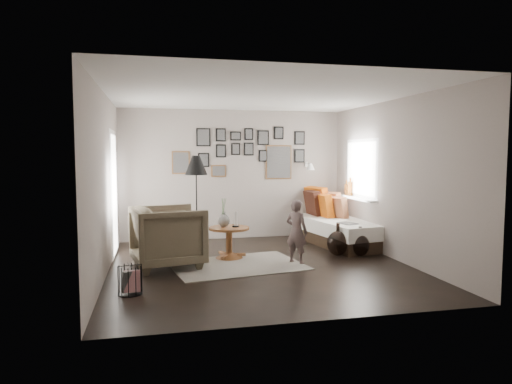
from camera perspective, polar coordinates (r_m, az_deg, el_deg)
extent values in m
plane|color=black|center=(7.11, 0.49, -9.20)|extent=(4.80, 4.80, 0.00)
plane|color=gray|center=(9.26, -2.87, 2.18)|extent=(4.50, 0.00, 4.50)
plane|color=gray|center=(4.62, 7.27, -0.45)|extent=(4.50, 0.00, 4.50)
plane|color=gray|center=(6.77, -18.39, 0.99)|extent=(0.00, 4.80, 4.80)
plane|color=gray|center=(7.74, 16.95, 1.47)|extent=(0.00, 4.80, 4.80)
plane|color=white|center=(6.96, 0.51, 12.06)|extent=(4.80, 4.80, 0.00)
plane|color=white|center=(7.98, -17.38, -0.25)|extent=(0.00, 2.14, 2.14)
plane|color=white|center=(7.98, -17.38, -0.25)|extent=(0.00, 1.88, 1.88)
plane|color=white|center=(7.98, -17.38, -0.25)|extent=(0.00, 1.93, 1.93)
plane|color=white|center=(8.79, 13.03, 2.90)|extent=(0.00, 1.30, 1.30)
plane|color=white|center=(8.79, 13.03, 2.90)|extent=(0.00, 1.14, 1.14)
cube|color=white|center=(8.80, 12.61, -0.81)|extent=(0.15, 1.32, 0.04)
cylinder|color=#8C4C14|center=(9.10, 11.69, 0.40)|extent=(0.10, 0.10, 0.28)
cylinder|color=#8C4C14|center=(9.26, 11.26, 0.29)|extent=(0.08, 0.08, 0.22)
cube|color=brown|center=(9.12, -9.38, 3.65)|extent=(0.35, 0.03, 0.45)
cube|color=black|center=(9.11, -9.38, 3.65)|extent=(0.30, 0.01, 0.40)
cube|color=black|center=(9.16, -6.60, 6.81)|extent=(0.28, 0.03, 0.36)
cube|color=black|center=(9.15, -6.59, 6.82)|extent=(0.23, 0.01, 0.31)
cube|color=black|center=(9.16, -6.57, 4.00)|extent=(0.22, 0.03, 0.28)
cube|color=black|center=(9.14, -6.56, 4.00)|extent=(0.17, 0.01, 0.23)
cube|color=black|center=(9.21, -4.42, 7.13)|extent=(0.20, 0.03, 0.26)
cube|color=black|center=(9.19, -4.40, 7.14)|extent=(0.15, 0.01, 0.21)
cube|color=black|center=(9.20, -4.41, 5.14)|extent=(0.20, 0.03, 0.26)
cube|color=black|center=(9.18, -4.39, 5.14)|extent=(0.15, 0.01, 0.21)
cube|color=black|center=(9.26, -2.56, 7.01)|extent=(0.22, 0.03, 0.18)
cube|color=black|center=(9.24, -2.55, 7.01)|extent=(0.17, 0.01, 0.13)
cube|color=black|center=(9.25, -2.56, 5.40)|extent=(0.18, 0.03, 0.24)
cube|color=black|center=(9.23, -2.54, 5.40)|extent=(0.13, 0.01, 0.19)
cube|color=black|center=(9.31, -0.92, 7.24)|extent=(0.18, 0.03, 0.24)
cube|color=black|center=(9.29, -0.89, 7.25)|extent=(0.13, 0.01, 0.19)
cube|color=black|center=(9.30, -0.91, 5.40)|extent=(0.20, 0.03, 0.26)
cube|color=black|center=(9.28, -0.89, 5.40)|extent=(0.15, 0.01, 0.21)
cube|color=black|center=(9.37, 0.89, 6.80)|extent=(0.24, 0.03, 0.30)
cube|color=black|center=(9.35, 0.92, 6.80)|extent=(0.19, 0.01, 0.25)
cube|color=black|center=(9.37, 0.89, 4.54)|extent=(0.18, 0.03, 0.24)
cube|color=black|center=(9.35, 0.92, 4.53)|extent=(0.13, 0.01, 0.19)
cube|color=brown|center=(9.45, 2.84, 3.74)|extent=(0.55, 0.03, 0.70)
cube|color=black|center=(9.43, 2.87, 3.74)|extent=(0.50, 0.01, 0.65)
cube|color=black|center=(9.46, 2.86, 7.38)|extent=(0.20, 0.03, 0.26)
cube|color=black|center=(9.44, 2.88, 7.39)|extent=(0.15, 0.01, 0.21)
cube|color=black|center=(9.58, 5.46, 6.73)|extent=(0.22, 0.03, 0.28)
cube|color=black|center=(9.57, 5.50, 6.74)|extent=(0.17, 0.01, 0.23)
cube|color=black|center=(9.58, 5.45, 4.52)|extent=(0.22, 0.03, 0.28)
cube|color=black|center=(9.56, 5.48, 4.52)|extent=(0.17, 0.01, 0.23)
cube|color=brown|center=(9.20, -4.70, 2.65)|extent=(0.30, 0.03, 0.24)
cube|color=black|center=(9.18, -4.68, 2.64)|extent=(0.25, 0.01, 0.19)
cube|color=white|center=(9.61, 6.32, 3.44)|extent=(0.06, 0.04, 0.10)
cylinder|color=white|center=(9.50, 6.55, 3.54)|extent=(0.02, 0.24, 0.02)
cone|color=white|center=(9.38, 6.81, 3.16)|extent=(0.18, 0.18, 0.14)
cube|color=beige|center=(7.13, -2.36, -9.12)|extent=(2.16, 1.68, 0.01)
cone|color=brown|center=(7.60, -3.37, -7.93)|extent=(0.49, 0.49, 0.09)
cylinder|color=brown|center=(7.56, -3.38, -6.33)|extent=(0.10, 0.10, 0.38)
cylinder|color=brown|center=(7.51, -3.39, -4.54)|extent=(0.66, 0.66, 0.04)
ellipsoid|color=black|center=(7.50, -4.02, -3.61)|extent=(0.19, 0.19, 0.21)
cylinder|color=black|center=(7.49, -4.03, -2.67)|extent=(0.06, 0.06, 0.04)
cylinder|color=black|center=(7.53, -2.56, -4.30)|extent=(0.11, 0.11, 0.02)
cube|color=black|center=(8.85, 10.18, -5.72)|extent=(1.19, 2.15, 0.24)
cube|color=white|center=(8.81, 10.20, -4.21)|extent=(1.25, 2.22, 0.26)
cube|color=#BC4A0A|center=(9.54, 8.41, -1.10)|extent=(0.42, 0.65, 0.60)
cube|color=black|center=(9.39, 7.79, -1.39)|extent=(0.27, 0.55, 0.53)
cube|color=maroon|center=(9.33, 9.76, -1.51)|extent=(0.44, 0.56, 0.51)
cube|color=#BC4A0A|center=(9.11, 8.87, -1.72)|extent=(0.28, 0.51, 0.49)
cube|color=maroon|center=(9.00, 10.33, -1.95)|extent=(0.37, 0.50, 0.45)
cube|color=black|center=(8.27, 11.37, -3.86)|extent=(0.33, 0.38, 0.02)
imported|color=brown|center=(7.09, -10.92, -5.47)|extent=(1.20, 1.18, 0.93)
cube|color=silver|center=(7.14, -10.70, -5.29)|extent=(0.49, 0.50, 0.19)
cylinder|color=black|center=(8.22, -7.38, -7.23)|extent=(0.26, 0.26, 0.03)
cylinder|color=black|center=(8.10, -7.43, -2.12)|extent=(0.02, 0.02, 1.50)
cone|color=black|center=(8.05, -7.49, 3.34)|extent=(0.39, 0.39, 0.34)
cube|color=black|center=(5.91, -15.47, -10.68)|extent=(0.21, 0.17, 0.27)
cube|color=silver|center=(5.89, -15.21, -10.72)|extent=(0.20, 0.08, 0.27)
ellipsoid|color=black|center=(7.89, 10.18, -6.33)|extent=(0.36, 0.36, 0.42)
cylinder|color=black|center=(7.84, 10.20, -4.36)|extent=(0.06, 0.06, 0.13)
ellipsoid|color=black|center=(7.93, 12.86, -6.50)|extent=(0.32, 0.32, 0.37)
cylinder|color=black|center=(7.88, 12.89, -4.72)|extent=(0.06, 0.06, 0.13)
imported|color=brown|center=(7.20, 5.09, -4.94)|extent=(0.43, 0.43, 1.01)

